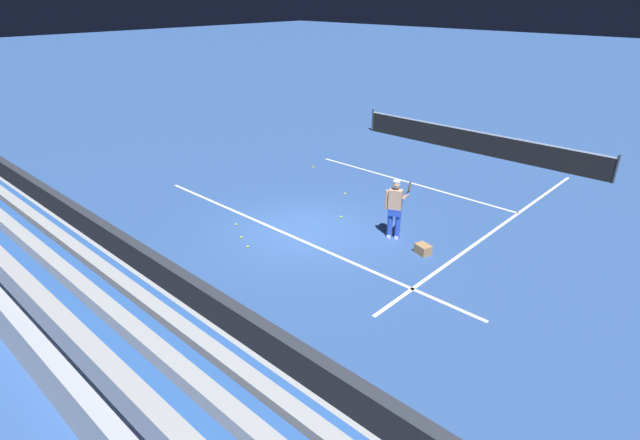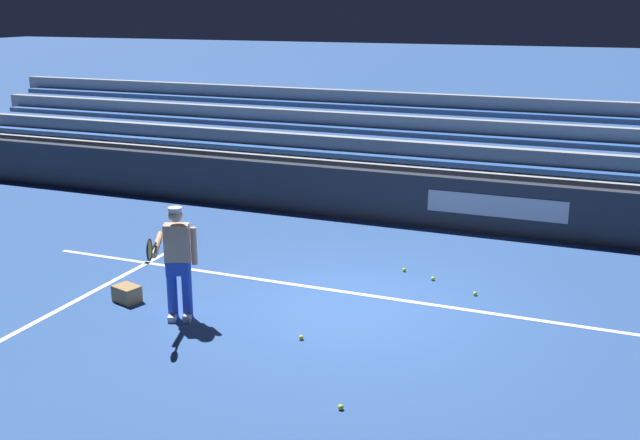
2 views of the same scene
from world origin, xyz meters
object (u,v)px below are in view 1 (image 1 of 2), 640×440
tennis_ball_by_box (345,194)px  tennis_ball_far_right (236,224)px  tennis_ball_toward_net (241,237)px  tennis_ball_on_baseline (248,247)px  tennis_player (395,208)px  tennis_net (475,142)px  ball_box_cardboard (423,249)px  tennis_ball_midcourt (341,217)px  tennis_ball_stray_back (313,167)px

tennis_ball_by_box → tennis_ball_far_right: (-0.78, -4.12, 0.00)m
tennis_ball_toward_net → tennis_ball_on_baseline: same height
tennis_ball_toward_net → tennis_ball_on_baseline: bearing=-22.9°
tennis_ball_toward_net → tennis_ball_on_baseline: size_ratio=1.00×
tennis_player → tennis_ball_far_right: tennis_player is taller
tennis_ball_on_baseline → tennis_net: 12.30m
tennis_ball_toward_net → tennis_ball_by_box: same height
tennis_ball_on_baseline → ball_box_cardboard: bearing=38.9°
ball_box_cardboard → tennis_ball_midcourt: ball_box_cardboard is taller
ball_box_cardboard → tennis_net: 9.91m
tennis_ball_on_baseline → tennis_net: bearing=88.4°
tennis_ball_on_baseline → tennis_ball_toward_net: bearing=157.1°
tennis_ball_by_box → ball_box_cardboard: bearing=-23.1°
ball_box_cardboard → tennis_ball_far_right: ball_box_cardboard is taller
tennis_ball_stray_back → tennis_ball_by_box: 3.07m
tennis_ball_midcourt → tennis_net: (-0.24, 9.06, 0.46)m
tennis_player → tennis_ball_stray_back: bearing=154.2°
tennis_player → tennis_ball_on_baseline: bearing=-128.1°
tennis_ball_toward_net → tennis_ball_by_box: bearing=90.2°
tennis_ball_toward_net → tennis_net: (0.91, 12.05, 0.46)m
tennis_ball_midcourt → tennis_ball_far_right: bearing=-127.2°
tennis_player → tennis_ball_midcourt: tennis_player is taller
tennis_ball_stray_back → tennis_ball_far_right: (2.00, -5.43, 0.00)m
tennis_ball_midcourt → tennis_net: bearing=91.5°
tennis_ball_by_box → tennis_net: size_ratio=0.01×
ball_box_cardboard → tennis_ball_midcourt: (-3.10, 0.26, -0.10)m
tennis_ball_by_box → tennis_player: bearing=-26.4°
ball_box_cardboard → tennis_ball_toward_net: bearing=-147.3°
tennis_ball_far_right → tennis_ball_midcourt: bearing=52.8°
tennis_player → tennis_net: bearing=103.7°
tennis_ball_far_right → tennis_net: tennis_net is taller
tennis_ball_midcourt → tennis_ball_on_baseline: bearing=-100.1°
tennis_ball_toward_net → tennis_ball_far_right: same height
ball_box_cardboard → tennis_ball_stray_back: 7.71m
tennis_ball_toward_net → tennis_net: 12.09m
tennis_player → tennis_ball_stray_back: tennis_player is taller
tennis_net → tennis_ball_midcourt: bearing=-88.5°
tennis_player → tennis_ball_toward_net: bearing=-136.1°
tennis_ball_by_box → tennis_ball_far_right: size_ratio=1.00×
tennis_net → ball_box_cardboard: bearing=-70.3°
tennis_ball_on_baseline → tennis_net: size_ratio=0.01×
tennis_player → tennis_ball_midcourt: bearing=-179.9°
tennis_ball_by_box → tennis_ball_far_right: same height
ball_box_cardboard → tennis_ball_by_box: size_ratio=6.06×
ball_box_cardboard → tennis_ball_stray_back: bearing=156.1°
tennis_ball_on_baseline → tennis_ball_midcourt: bearing=79.9°
tennis_ball_stray_back → tennis_ball_on_baseline: bearing=-61.1°
tennis_ball_by_box → tennis_ball_toward_net: bearing=-89.8°
tennis_ball_midcourt → tennis_player: bearing=0.1°
ball_box_cardboard → tennis_ball_by_box: ball_box_cardboard is taller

